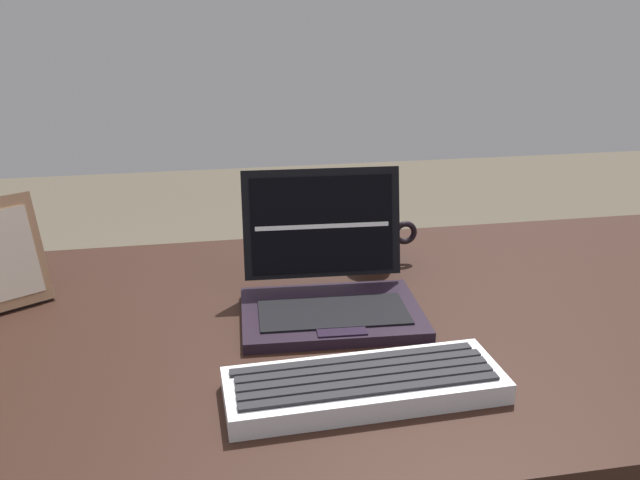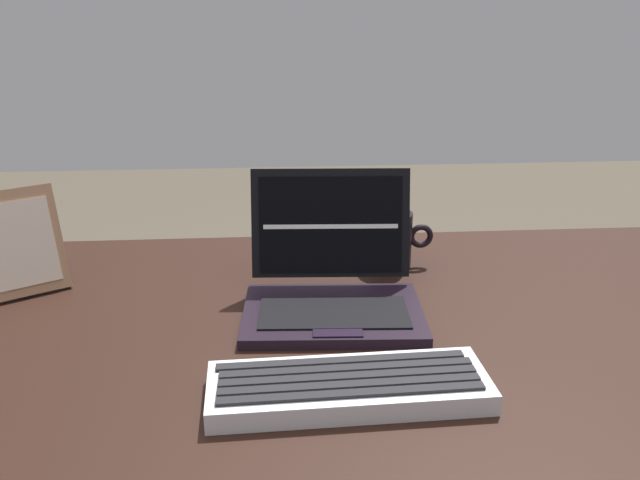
{
  "view_description": "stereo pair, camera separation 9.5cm",
  "coord_description": "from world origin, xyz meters",
  "px_view_note": "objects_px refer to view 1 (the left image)",
  "views": [
    {
      "loc": [
        -0.18,
        -0.89,
        1.22
      ],
      "look_at": [
        -0.02,
        -0.01,
        0.89
      ],
      "focal_mm": 37.18,
      "sensor_mm": 36.0,
      "label": 1
    },
    {
      "loc": [
        -0.09,
        -0.91,
        1.22
      ],
      "look_at": [
        -0.02,
        -0.01,
        0.89
      ],
      "focal_mm": 37.18,
      "sensor_mm": 36.0,
      "label": 2
    }
  ],
  "objects_px": {
    "coffee_mug": "(377,237)",
    "laptop_front": "(328,286)",
    "photo_frame": "(1,255)",
    "external_keyboard": "(362,385)"
  },
  "relations": [
    {
      "from": "laptop_front",
      "to": "external_keyboard",
      "type": "xyz_separation_m",
      "value": [
        -0.01,
        -0.24,
        -0.03
      ]
    },
    {
      "from": "laptop_front",
      "to": "photo_frame",
      "type": "bearing_deg",
      "value": 167.98
    },
    {
      "from": "external_keyboard",
      "to": "coffee_mug",
      "type": "xyz_separation_m",
      "value": [
        0.13,
        0.42,
        0.04
      ]
    },
    {
      "from": "laptop_front",
      "to": "external_keyboard",
      "type": "relative_size",
      "value": 0.81
    },
    {
      "from": "laptop_front",
      "to": "photo_frame",
      "type": "xyz_separation_m",
      "value": [
        -0.5,
        0.11,
        0.05
      ]
    },
    {
      "from": "external_keyboard",
      "to": "photo_frame",
      "type": "distance_m",
      "value": 0.61
    },
    {
      "from": "external_keyboard",
      "to": "coffee_mug",
      "type": "distance_m",
      "value": 0.44
    },
    {
      "from": "coffee_mug",
      "to": "laptop_front",
      "type": "bearing_deg",
      "value": -125.35
    },
    {
      "from": "laptop_front",
      "to": "coffee_mug",
      "type": "xyz_separation_m",
      "value": [
        0.12,
        0.18,
        0.01
      ]
    },
    {
      "from": "laptop_front",
      "to": "coffee_mug",
      "type": "distance_m",
      "value": 0.22
    }
  ]
}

